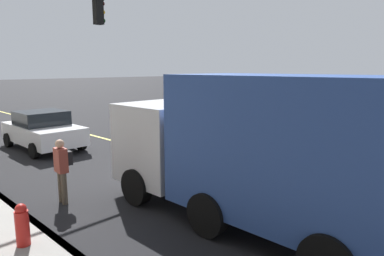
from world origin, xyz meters
TOP-DOWN VIEW (x-y plane):
  - ground at (0.00, 0.00)m, footprint 200.00×200.00m
  - curb_edge at (0.00, 6.04)m, footprint 80.00×0.16m
  - lane_stripe_center at (0.00, 0.00)m, footprint 80.00×0.16m
  - car_black at (2.85, -3.20)m, footprint 4.41×2.06m
  - car_white at (5.89, 2.83)m, footprint 4.14×2.10m
  - truck_blue at (-4.44, 2.71)m, footprint 6.92×2.40m
  - pedestrian_with_backpack at (-0.33, 4.96)m, footprint 0.40×0.38m
  - traffic_light_mast at (3.16, 4.46)m, footprint 0.28×5.07m
  - fire_hydrant at (-2.06, 6.56)m, footprint 0.24×0.24m

SIDE VIEW (x-z plane):
  - ground at x=0.00m, z-range 0.00..0.00m
  - lane_stripe_center at x=0.00m, z-range 0.00..0.01m
  - curb_edge at x=0.00m, z-range 0.00..0.15m
  - fire_hydrant at x=-2.06m, z-range 0.00..0.94m
  - car_black at x=2.85m, z-range 0.01..1.50m
  - car_white at x=5.89m, z-range 0.00..1.57m
  - pedestrian_with_backpack at x=-0.33m, z-range 0.13..1.74m
  - truck_blue at x=-4.44m, z-range 0.09..3.29m
  - traffic_light_mast at x=3.16m, z-range 1.17..7.26m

